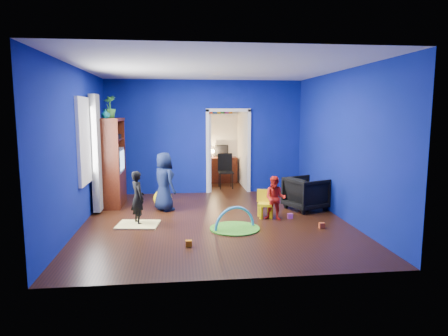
{
  "coord_description": "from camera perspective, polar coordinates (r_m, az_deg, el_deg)",
  "views": [
    {
      "loc": [
        -0.69,
        -7.5,
        2.1
      ],
      "look_at": [
        0.22,
        0.4,
        0.98
      ],
      "focal_mm": 32.0,
      "sensor_mm": 36.0,
      "label": 1
    }
  ],
  "objects": [
    {
      "name": "window_left",
      "position": [
        8.07,
        -19.44,
        3.68
      ],
      "size": [
        0.03,
        0.95,
        1.55
      ],
      "primitive_type": "cube",
      "color": "white",
      "rests_on": "wall_left"
    },
    {
      "name": "curtain",
      "position": [
        8.61,
        -17.79,
        2.0
      ],
      "size": [
        0.14,
        0.42,
        2.4
      ],
      "primitive_type": "cube",
      "color": "slate",
      "rests_on": "floor"
    },
    {
      "name": "tv_armoire",
      "position": [
        9.29,
        -15.99,
        0.81
      ],
      "size": [
        0.58,
        1.14,
        1.96
      ],
      "primitive_type": "cube",
      "color": "#391509",
      "rests_on": "floor"
    },
    {
      "name": "yellow_blanket",
      "position": [
        7.67,
        -12.18,
        -7.91
      ],
      "size": [
        0.82,
        0.69,
        0.03
      ],
      "primitive_type": "cube",
      "rotation": [
        0.0,
        0.0,
        -0.13
      ],
      "color": "#F2E07A",
      "rests_on": "floor"
    },
    {
      "name": "toy_1",
      "position": [
        9.43,
        10.44,
        -4.61
      ],
      "size": [
        0.11,
        0.11,
        0.11
      ],
      "primitive_type": "sphere",
      "color": "#28ACE3",
      "rests_on": "floor"
    },
    {
      "name": "floor",
      "position": [
        7.82,
        -1.27,
        -7.54
      ],
      "size": [
        5.0,
        5.5,
        0.01
      ],
      "primitive_type": "cube",
      "color": "black",
      "rests_on": "ground"
    },
    {
      "name": "wall_front",
      "position": [
        4.84,
        1.67,
        0.34
      ],
      "size": [
        5.0,
        0.02,
        2.9
      ],
      "primitive_type": "cube",
      "color": "navy",
      "rests_on": "floor"
    },
    {
      "name": "play_mat",
      "position": [
        7.28,
        1.54,
        -8.62
      ],
      "size": [
        0.9,
        0.9,
        0.02
      ],
      "primitive_type": "cylinder",
      "color": "green",
      "rests_on": "floor"
    },
    {
      "name": "toddler_red",
      "position": [
        7.83,
        7.32,
        -4.31
      ],
      "size": [
        0.51,
        0.46,
        0.87
      ],
      "primitive_type": "imported",
      "rotation": [
        0.0,
        0.0,
        -0.37
      ],
      "color": "red",
      "rests_on": "floor"
    },
    {
      "name": "child_navy",
      "position": [
        8.58,
        -8.54,
        -1.94
      ],
      "size": [
        0.67,
        0.73,
        1.25
      ],
      "primitive_type": "imported",
      "rotation": [
        0.0,
        0.0,
        2.17
      ],
      "color": "#0F1137",
      "rests_on": "floor"
    },
    {
      "name": "book_shelf",
      "position": [
        11.94,
        -0.36,
        7.66
      ],
      "size": [
        0.88,
        0.24,
        0.04
      ],
      "primitive_type": "cube",
      "color": "white",
      "rests_on": "study_desk"
    },
    {
      "name": "wall_back",
      "position": [
        10.29,
        -2.71,
        4.42
      ],
      "size": [
        5.0,
        0.02,
        2.9
      ],
      "primitive_type": "cube",
      "color": "navy",
      "rests_on": "floor"
    },
    {
      "name": "potted_plant",
      "position": [
        9.44,
        -16.06,
        8.4
      ],
      "size": [
        0.37,
        0.37,
        0.5
      ],
      "primitive_type": "imported",
      "rotation": [
        0.0,
        0.0,
        -0.42
      ],
      "color": "#378F34",
      "rests_on": "tv_armoire"
    },
    {
      "name": "armchair",
      "position": [
        8.79,
        11.67,
        -3.57
      ],
      "size": [
        1.01,
        1.0,
        0.71
      ],
      "primitive_type": "imported",
      "rotation": [
        0.0,
        0.0,
        1.96
      ],
      "color": "black",
      "rests_on": "floor"
    },
    {
      "name": "vase",
      "position": [
        8.93,
        -16.57,
        7.44
      ],
      "size": [
        0.21,
        0.21,
        0.19
      ],
      "primitive_type": "imported",
      "rotation": [
        0.0,
        0.0,
        -0.12
      ],
      "color": "#0D5F6E",
      "rests_on": "tv_armoire"
    },
    {
      "name": "toy_arch",
      "position": [
        7.28,
        1.54,
        -8.56
      ],
      "size": [
        0.78,
        0.32,
        0.81
      ],
      "primitive_type": "torus",
      "rotation": [
        1.57,
        0.0,
        0.34
      ],
      "color": "#3F8CD8",
      "rests_on": "floor"
    },
    {
      "name": "toy_4",
      "position": [
        8.07,
        9.41,
        -6.79
      ],
      "size": [
        0.1,
        0.08,
        0.1
      ],
      "primitive_type": "cube",
      "color": "#D951B5",
      "rests_on": "floor"
    },
    {
      "name": "toy_0",
      "position": [
        7.54,
        13.81,
        -7.98
      ],
      "size": [
        0.1,
        0.08,
        0.1
      ],
      "primitive_type": "cube",
      "color": "#D04C22",
      "rests_on": "floor"
    },
    {
      "name": "study_desk",
      "position": [
        11.95,
        -0.29,
        -0.25
      ],
      "size": [
        0.88,
        0.44,
        0.75
      ],
      "primitive_type": "cube",
      "color": "#3D140A",
      "rests_on": "floor"
    },
    {
      "name": "crt_tv",
      "position": [
        9.28,
        -15.75,
        1.06
      ],
      "size": [
        0.46,
        0.7,
        0.54
      ],
      "primitive_type": "cube",
      "color": "silver",
      "rests_on": "tv_armoire"
    },
    {
      "name": "toy_3",
      "position": [
        8.78,
        5.31,
        -5.46
      ],
      "size": [
        0.11,
        0.11,
        0.11
      ],
      "primitive_type": "sphere",
      "color": "green",
      "rests_on": "floor"
    },
    {
      "name": "kid_chair",
      "position": [
        8.03,
        5.92,
        -5.32
      ],
      "size": [
        0.35,
        0.35,
        0.5
      ],
      "primitive_type": "cube",
      "rotation": [
        0.0,
        0.0,
        -0.31
      ],
      "color": "yellow",
      "rests_on": "floor"
    },
    {
      "name": "alcove",
      "position": [
        11.23,
        0.06,
        3.71
      ],
      "size": [
        1.0,
        1.75,
        2.5
      ],
      "primitive_type": null,
      "color": "silver",
      "rests_on": "floor"
    },
    {
      "name": "wall_right",
      "position": [
        8.17,
        16.45,
        3.16
      ],
      "size": [
        0.02,
        5.5,
        2.9
      ],
      "primitive_type": "cube",
      "color": "navy",
      "rests_on": "floor"
    },
    {
      "name": "hopper_ball",
      "position": [
        8.91,
        -8.75,
        -4.34
      ],
      "size": [
        0.41,
        0.41,
        0.41
      ],
      "primitive_type": "sphere",
      "color": "yellow",
      "rests_on": "floor"
    },
    {
      "name": "toy_2",
      "position": [
        6.39,
        -5.06,
        -10.69
      ],
      "size": [
        0.1,
        0.08,
        0.1
      ],
      "primitive_type": "cube",
      "color": "orange",
      "rests_on": "floor"
    },
    {
      "name": "ceiling",
      "position": [
        7.57,
        -1.34,
        14.11
      ],
      "size": [
        5.0,
        5.5,
        0.01
      ],
      "primitive_type": "cube",
      "color": "white",
      "rests_on": "wall_back"
    },
    {
      "name": "desk_monitor",
      "position": [
        12.0,
        -0.36,
        2.55
      ],
      "size": [
        0.4,
        0.05,
        0.32
      ],
      "primitive_type": "cube",
      "color": "black",
      "rests_on": "study_desk"
    },
    {
      "name": "doorway",
      "position": [
        10.38,
        0.61,
        2.24
      ],
      "size": [
        1.16,
        0.1,
        2.1
      ],
      "primitive_type": "cube",
      "color": "white",
      "rests_on": "floor"
    },
    {
      "name": "desk_lamp",
      "position": [
        11.92,
        -1.66,
        2.41
      ],
      "size": [
        0.14,
        0.14,
        0.14
      ],
      "primitive_type": "sphere",
      "color": "#FFD88C",
      "rests_on": "study_desk"
    },
    {
      "name": "child_black",
      "position": [
        7.65,
        -12.22,
        -4.17
      ],
      "size": [
        0.38,
        0.44,
        1.01
      ],
      "primitive_type": "imported",
      "rotation": [
        0.0,
        0.0,
        2.03
      ],
      "color": "black",
      "rests_on": "floor"
    },
    {
      "name": "wall_left",
      "position": [
        7.74,
        -20.08,
        2.74
      ],
      "size": [
        0.02,
        5.5,
        2.9
      ],
      "primitive_type": "cube",
      "color": "navy",
      "rests_on": "floor"
    },
    {
      "name": "folding_chair",
      "position": [
        11.0,
        0.25,
        -0.53
      ],
      "size": [
        0.4,
        0.4,
        0.92
      ],
      "primitive_type": "cube",
      "color": "black",
      "rests_on": "floor"
    }
  ]
}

